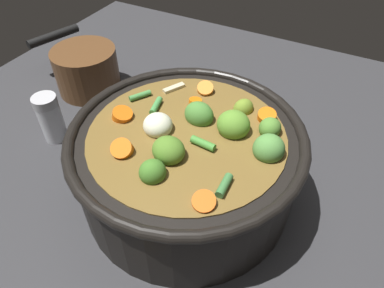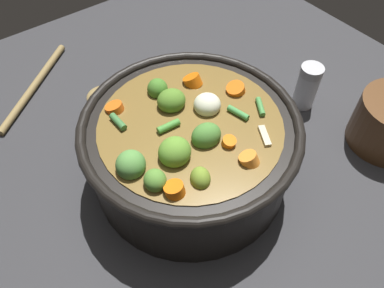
{
  "view_description": "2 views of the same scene",
  "coord_description": "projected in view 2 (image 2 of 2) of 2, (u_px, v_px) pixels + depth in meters",
  "views": [
    {
      "loc": [
        0.16,
        -0.29,
        0.42
      ],
      "look_at": [
        0.01,
        0.0,
        0.1
      ],
      "focal_mm": 32.75,
      "sensor_mm": 36.0,
      "label": 1
    },
    {
      "loc": [
        0.21,
        0.28,
        0.5
      ],
      "look_at": [
        0.01,
        0.02,
        0.1
      ],
      "focal_mm": 34.92,
      "sensor_mm": 36.0,
      "label": 2
    }
  ],
  "objects": [
    {
      "name": "wooden_spoon",
      "position": [
        70.0,
        91.0,
        0.72
      ],
      "size": [
        0.23,
        0.24,
        0.01
      ],
      "color": "olive",
      "rests_on": "ground_plane"
    },
    {
      "name": "salt_shaker",
      "position": [
        308.0,
        87.0,
        0.68
      ],
      "size": [
        0.04,
        0.04,
        0.09
      ],
      "color": "silver",
      "rests_on": "ground_plane"
    },
    {
      "name": "ground_plane",
      "position": [
        191.0,
        173.0,
        0.61
      ],
      "size": [
        1.1,
        1.1,
        0.0
      ],
      "primitive_type": "plane",
      "color": "#2D2D30"
    },
    {
      "name": "cooking_pot",
      "position": [
        190.0,
        148.0,
        0.56
      ],
      "size": [
        0.32,
        0.32,
        0.15
      ],
      "color": "black",
      "rests_on": "ground_plane"
    }
  ]
}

